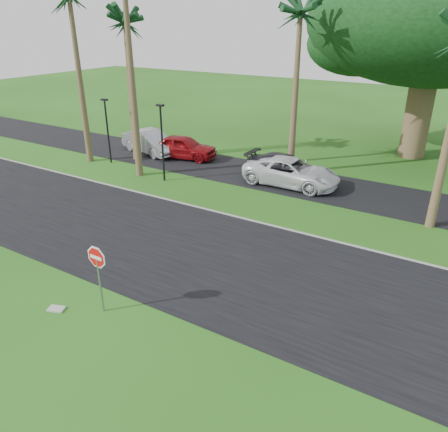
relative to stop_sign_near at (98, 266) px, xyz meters
name	(u,v)px	position (x,y,z in m)	size (l,w,h in m)	color
ground	(150,268)	(-0.50, 3.00, -1.77)	(120.00, 120.00, 0.00)	#244D13
road	(180,247)	(-0.50, 5.00, -1.76)	(120.00, 8.00, 0.02)	black
parking_strip	(280,179)	(-0.50, 15.50, -1.76)	(120.00, 5.00, 0.02)	black
curb	(227,214)	(-0.50, 9.05, -1.74)	(120.00, 0.12, 0.06)	gray
stop_sign_near	(98,266)	(0.00, 0.00, 0.00)	(1.05, 0.07, 2.62)	gray
palm_left_far	(69,0)	(-13.50, 12.00, 8.36)	(5.00, 5.00, 11.50)	brown
palm_left_mid	(125,26)	(-11.00, 14.00, 6.90)	(5.00, 5.00, 10.00)	brown
palm_center	(300,18)	(-0.50, 17.00, 7.39)	(5.00, 5.00, 10.50)	brown
canopy_tree	(435,22)	(5.50, 25.00, 7.17)	(16.50, 16.50, 13.12)	brown
streetlight_left	(107,127)	(-12.00, 12.50, 0.72)	(0.45, 0.25, 4.34)	black
streetlight_right	(162,138)	(-6.50, 11.50, 0.88)	(0.45, 0.25, 4.64)	black
car_silver	(150,142)	(-11.11, 15.72, -0.94)	(1.76, 5.06, 1.67)	#A6A7AD
car_red	(183,147)	(-8.28, 15.94, -0.96)	(1.91, 4.75, 1.62)	maroon
car_dark	(285,167)	(-0.29, 15.67, -1.04)	(2.04, 5.03, 1.46)	black
car_minivan	(291,172)	(0.49, 14.79, -0.98)	(2.63, 5.71, 1.59)	silver
utility_slab	(56,309)	(-1.44, -0.80, -1.74)	(0.55, 0.35, 0.06)	#A3A49C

